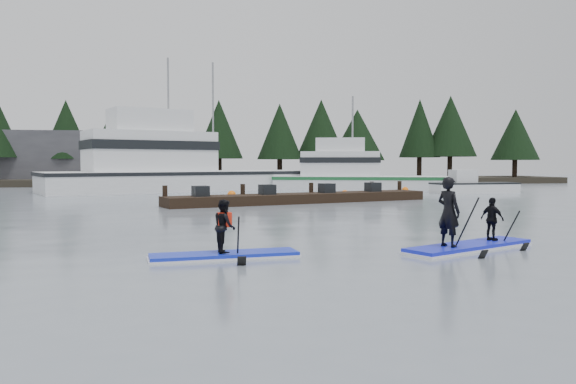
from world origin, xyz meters
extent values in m
plane|color=slate|center=(0.00, 0.00, 0.00)|extent=(160.00, 160.00, 0.00)
cube|color=#2D281E|center=(0.00, 42.00, 0.30)|extent=(70.00, 8.00, 0.60)
cube|color=#4C4C51|center=(-14.00, 44.00, 2.50)|extent=(18.00, 6.00, 5.00)
cube|color=white|center=(-3.45, 30.23, 0.13)|extent=(20.47, 12.27, 2.64)
cube|color=white|center=(-5.67, 29.38, 2.88)|extent=(9.75, 6.91, 2.86)
cylinder|color=gray|center=(-4.38, 29.88, 5.60)|extent=(0.14, 0.14, 8.30)
cube|color=white|center=(10.22, 29.24, 0.10)|extent=(13.83, 7.67, 1.90)
cube|color=white|center=(8.70, 29.73, 2.00)|extent=(6.54, 4.43, 1.90)
cylinder|color=gray|center=(9.58, 29.44, 4.14)|extent=(0.14, 0.14, 6.18)
cube|color=white|center=(16.43, 23.16, 0.35)|extent=(6.03, 2.00, 0.70)
cube|color=black|center=(2.66, 16.01, 0.24)|extent=(14.48, 5.97, 0.48)
sphere|color=orange|center=(6.37, 20.66, 0.00)|extent=(0.52, 0.52, 0.52)
sphere|color=orange|center=(-11.43, 26.65, 0.00)|extent=(0.57, 0.57, 0.57)
sphere|color=orange|center=(-0.53, 21.34, 0.00)|extent=(0.52, 0.52, 0.52)
sphere|color=orange|center=(12.12, 25.03, 0.00)|extent=(0.48, 0.48, 0.48)
cube|color=#152ACB|center=(-2.61, -0.24, 0.06)|extent=(3.28, 1.09, 0.12)
imported|color=black|center=(-2.61, -0.24, 0.70)|extent=(0.49, 0.61, 1.17)
cube|color=red|center=(-2.61, -0.24, 0.84)|extent=(0.32, 0.23, 0.32)
cylinder|color=black|center=(-2.34, -0.43, 0.24)|extent=(0.07, 0.87, 1.46)
cube|color=#1621D5|center=(3.29, -0.08, 0.07)|extent=(3.82, 2.41, 0.13)
imported|color=black|center=(2.57, -0.42, 0.95)|extent=(0.60, 0.70, 1.62)
cylinder|color=black|center=(2.89, -0.51, 0.50)|extent=(0.31, 0.92, 1.62)
imported|color=black|center=(4.11, 0.30, 0.68)|extent=(0.51, 0.69, 1.08)
cylinder|color=black|center=(4.43, 0.20, 0.21)|extent=(0.28, 0.82, 1.43)
camera|label=1|loc=(-3.53, -12.45, 2.08)|focal=35.00mm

